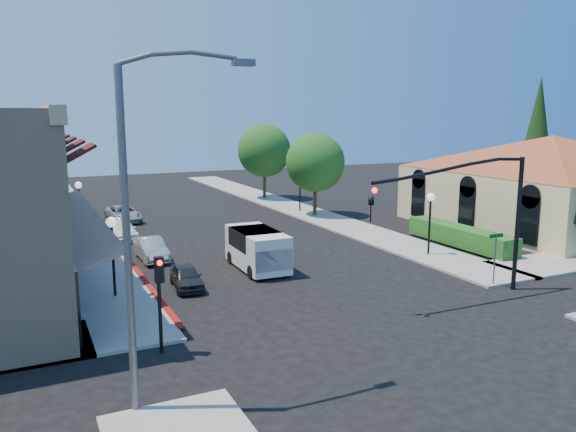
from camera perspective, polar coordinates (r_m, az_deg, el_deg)
name	(u,v)px	position (r m, az deg, el deg)	size (l,w,h in m)	color
ground	(387,329)	(21.47, 9.99, -11.23)	(120.00, 120.00, 0.00)	black
sidewalk_left	(71,222)	(43.96, -21.19, -0.61)	(3.50, 50.00, 0.12)	gray
sidewalk_right	(287,206)	(48.42, -0.12, 1.03)	(3.50, 50.00, 0.12)	gray
curb_red_strip	(153,293)	(25.86, -13.59, -7.62)	(0.25, 10.00, 0.06)	maroon
mission_building	(550,173)	(43.85, 25.07, 3.97)	(30.12, 30.12, 6.40)	#D2C08A
hedge	(460,247)	(35.29, 17.03, -3.00)	(1.40, 8.00, 1.10)	#1D5217
conifer_far	(537,132)	(52.46, 24.01, 7.78)	(3.20, 3.20, 11.00)	#302013
street_tree_a	(315,162)	(43.51, 2.78, 5.47)	(4.56, 4.56, 6.48)	#302013
street_tree_b	(264,151)	(52.48, -2.44, 6.67)	(4.94, 4.94, 7.02)	#302013
signal_mast_arm	(483,204)	(25.24, 19.18, 1.20)	(8.01, 0.39, 6.00)	black
secondary_signal	(159,287)	(18.79, -12.92, -7.00)	(0.28, 0.42, 3.32)	black
cobra_streetlight	(140,217)	(14.63, -14.80, -0.07)	(3.60, 0.25, 9.31)	#595B5E
street_name_sign	(495,251)	(27.32, 20.32, -3.32)	(0.80, 0.06, 2.50)	#595B5E
lamppost_left_near	(112,236)	(24.91, -17.46, -1.98)	(0.44, 0.44, 3.57)	black
lamppost_left_far	(79,195)	(38.64, -20.47, 2.05)	(0.44, 0.44, 3.57)	black
lamppost_right_near	(430,208)	(31.95, 14.26, 0.79)	(0.44, 0.44, 3.57)	black
lamppost_right_far	(300,179)	(45.28, 1.22, 3.81)	(0.44, 0.44, 3.57)	black
white_van	(258,247)	(28.64, -3.11, -3.17)	(2.11, 4.60, 2.02)	silver
parked_car_a	(186,277)	(26.13, -10.28, -6.10)	(1.24, 3.09, 1.05)	black
parked_car_b	(151,249)	(31.49, -13.74, -3.28)	(1.27, 3.65, 1.20)	#A5A8AA
parked_car_c	(122,230)	(37.30, -16.47, -1.38)	(1.58, 3.89, 1.13)	white
parked_car_d	(123,214)	(43.29, -16.37, 0.23)	(1.97, 4.27, 1.19)	#A9ADAF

